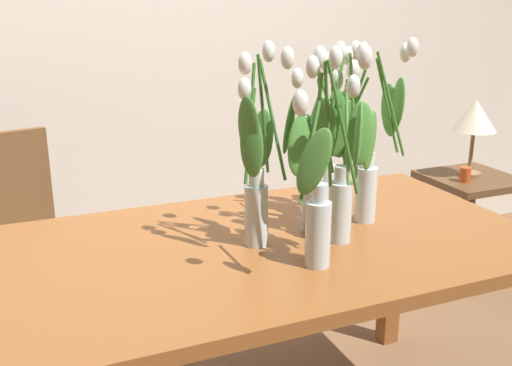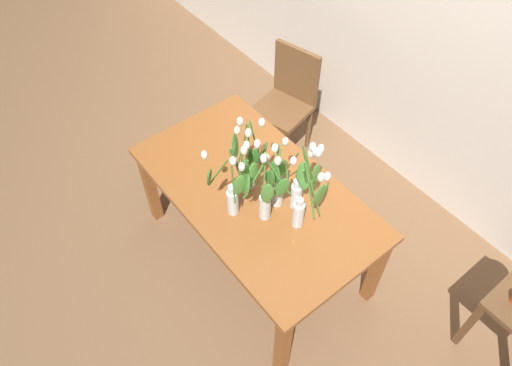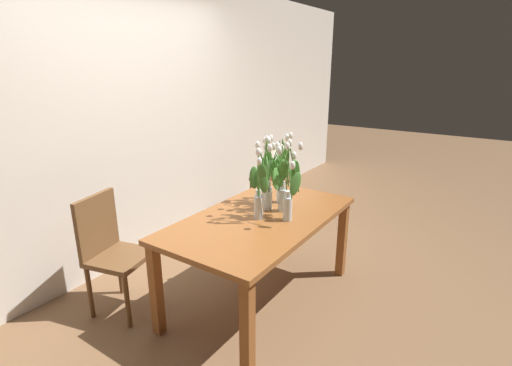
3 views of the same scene
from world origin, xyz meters
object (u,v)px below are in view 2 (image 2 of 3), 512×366
at_px(dining_chair, 288,98).
at_px(dining_table, 256,199).
at_px(tulip_vase_0, 264,192).
at_px(tulip_vase_1, 302,182).
at_px(tulip_vase_4, 233,187).
at_px(tulip_vase_3, 277,185).
at_px(tulip_vase_5, 248,161).
at_px(tulip_vase_2, 305,198).

bearing_deg(dining_chair, dining_table, -51.33).
distance_m(tulip_vase_0, tulip_vase_1, 0.23).
bearing_deg(tulip_vase_4, tulip_vase_3, 58.87).
bearing_deg(tulip_vase_3, tulip_vase_1, 56.41).
height_order(tulip_vase_3, tulip_vase_5, tulip_vase_5).
relative_size(dining_table, tulip_vase_1, 2.83).
bearing_deg(tulip_vase_0, tulip_vase_4, -140.03).
bearing_deg(tulip_vase_5, tulip_vase_1, 25.95).
distance_m(tulip_vase_4, tulip_vase_5, 0.20).
height_order(tulip_vase_0, tulip_vase_2, same).
distance_m(tulip_vase_0, tulip_vase_4, 0.18).
height_order(tulip_vase_3, tulip_vase_4, tulip_vase_4).
xyz_separation_m(tulip_vase_1, tulip_vase_4, (-0.20, -0.33, 0.01)).
bearing_deg(tulip_vase_1, tulip_vase_5, -154.05).
height_order(tulip_vase_5, dining_chair, tulip_vase_5).
bearing_deg(dining_table, tulip_vase_4, -75.03).
bearing_deg(tulip_vase_3, dining_chair, 135.29).
xyz_separation_m(tulip_vase_4, dining_chair, (-0.77, 1.10, -0.45)).
xyz_separation_m(dining_table, tulip_vase_0, (0.19, -0.09, 0.32)).
relative_size(tulip_vase_0, tulip_vase_1, 1.02).
bearing_deg(tulip_vase_0, dining_chair, 132.60).
height_order(dining_table, dining_chair, dining_chair).
bearing_deg(tulip_vase_0, tulip_vase_3, 94.76).
relative_size(tulip_vase_0, tulip_vase_4, 1.00).
bearing_deg(dining_chair, tulip_vase_3, -44.71).
height_order(tulip_vase_1, tulip_vase_3, tulip_vase_1).
bearing_deg(tulip_vase_1, tulip_vase_0, -108.20).
xyz_separation_m(tulip_vase_0, tulip_vase_5, (-0.23, 0.07, 0.01)).
bearing_deg(tulip_vase_4, dining_chair, 125.11).
bearing_deg(tulip_vase_2, tulip_vase_0, -139.20).
relative_size(tulip_vase_0, tulip_vase_5, 1.00).
bearing_deg(tulip_vase_1, dining_table, -153.85).
bearing_deg(tulip_vase_5, dining_table, 24.80).
height_order(tulip_vase_2, tulip_vase_5, tulip_vase_5).
bearing_deg(tulip_vase_2, tulip_vase_5, -168.64).
distance_m(dining_table, tulip_vase_1, 0.43).
height_order(tulip_vase_0, tulip_vase_1, tulip_vase_0).
bearing_deg(tulip_vase_5, tulip_vase_4, -61.25).
bearing_deg(tulip_vase_2, tulip_vase_3, -163.86).
relative_size(tulip_vase_4, tulip_vase_5, 1.00).
relative_size(dining_table, tulip_vase_2, 2.77).
xyz_separation_m(tulip_vase_0, dining_chair, (-0.91, 0.99, -0.45)).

